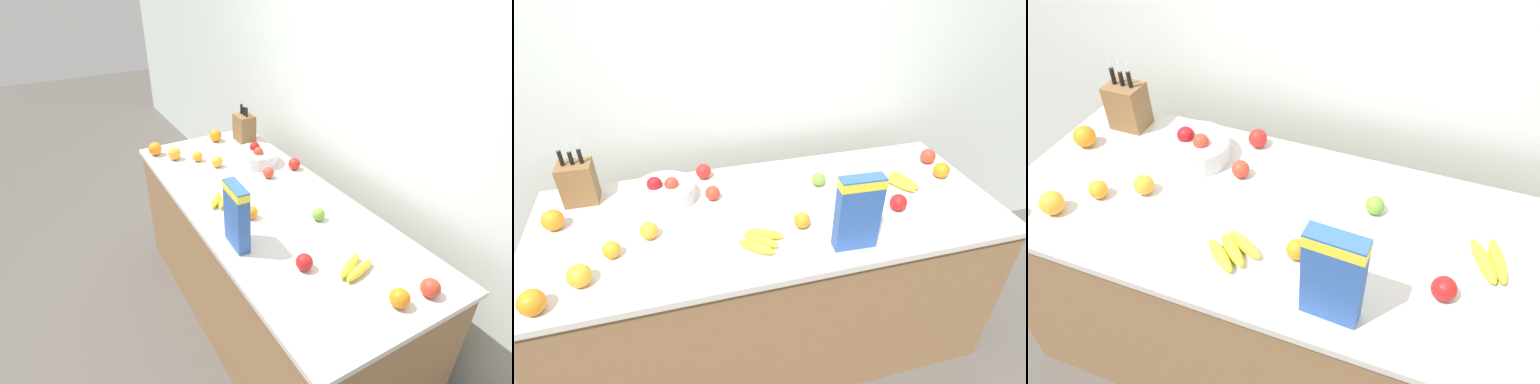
{
  "view_description": "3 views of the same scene",
  "coord_description": "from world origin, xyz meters",
  "views": [
    {
      "loc": [
        1.61,
        -0.98,
        2.04
      ],
      "look_at": [
        -0.02,
        -0.06,
        0.93
      ],
      "focal_mm": 28.0,
      "sensor_mm": 36.0,
      "label": 1
    },
    {
      "loc": [
        -0.38,
        -1.41,
        1.93
      ],
      "look_at": [
        -0.01,
        -0.02,
        0.97
      ],
      "focal_mm": 28.0,
      "sensor_mm": 36.0,
      "label": 2
    },
    {
      "loc": [
        0.44,
        -1.15,
        2.09
      ],
      "look_at": [
        -0.02,
        0.04,
        0.95
      ],
      "focal_mm": 35.0,
      "sensor_mm": 36.0,
      "label": 3
    }
  ],
  "objects": [
    {
      "name": "orange_front_left",
      "position": [
        -0.77,
        -0.26,
        0.91
      ],
      "size": [
        0.09,
        0.09,
        0.09
      ],
      "primitive_type": "sphere",
      "color": "orange",
      "rests_on": "counter"
    },
    {
      "name": "fruit_bowl",
      "position": [
        -0.46,
        0.19,
        0.91
      ],
      "size": [
        0.28,
        0.28,
        0.13
      ],
      "color": "silver",
      "rests_on": "counter"
    },
    {
      "name": "cereal_box",
      "position": [
        0.26,
        -0.32,
        1.04
      ],
      "size": [
        0.18,
        0.07,
        0.32
      ],
      "rotation": [
        0.0,
        0.0,
        -0.05
      ],
      "color": "#2D56A8",
      "rests_on": "counter"
    },
    {
      "name": "orange_front_center",
      "position": [
        -0.67,
        -0.14,
        0.9
      ],
      "size": [
        0.07,
        0.07,
        0.07
      ],
      "primitive_type": "sphere",
      "color": "orange",
      "rests_on": "counter"
    },
    {
      "name": "orange_mid_left",
      "position": [
        0.1,
        -0.15,
        0.9
      ],
      "size": [
        0.07,
        0.07,
        0.07
      ],
      "primitive_type": "sphere",
      "color": "orange",
      "rests_on": "counter"
    },
    {
      "name": "apple_near_bananas",
      "position": [
        -0.24,
        0.15,
        0.9
      ],
      "size": [
        0.07,
        0.07,
        0.07
      ],
      "primitive_type": "sphere",
      "color": "red",
      "rests_on": "counter"
    },
    {
      "name": "apple_leftmost",
      "position": [
        0.56,
        -0.14,
        0.9
      ],
      "size": [
        0.08,
        0.08,
        0.08
      ],
      "primitive_type": "sphere",
      "color": "red",
      "rests_on": "counter"
    },
    {
      "name": "knife_block",
      "position": [
        -0.83,
        0.3,
        0.96
      ],
      "size": [
        0.15,
        0.12,
        0.31
      ],
      "color": "brown",
      "rests_on": "counter"
    },
    {
      "name": "apple_front",
      "position": [
        -0.26,
        0.36,
        0.9
      ],
      "size": [
        0.08,
        0.08,
        0.08
      ],
      "primitive_type": "sphere",
      "color": "red",
      "rests_on": "counter"
    },
    {
      "name": "counter",
      "position": [
        0.0,
        0.0,
        0.43
      ],
      "size": [
        2.08,
        0.86,
        0.86
      ],
      "color": "olive",
      "rests_on": "ground_plane"
    },
    {
      "name": "banana_bunch_left",
      "position": [
        0.68,
        0.04,
        0.88
      ],
      "size": [
        0.15,
        0.2,
        0.04
      ],
      "rotation": [
        0.0,
        0.0,
        1.94
      ],
      "color": "yellow",
      "rests_on": "counter"
    },
    {
      "name": "wall_back",
      "position": [
        0.0,
        0.65,
        1.3
      ],
      "size": [
        9.0,
        0.06,
        2.6
      ],
      "color": "silver",
      "rests_on": "ground_plane"
    },
    {
      "name": "apple_middle",
      "position": [
        0.28,
        0.14,
        0.9
      ],
      "size": [
        0.07,
        0.07,
        0.07
      ],
      "primitive_type": "sphere",
      "color": "#6B9E33",
      "rests_on": "counter"
    },
    {
      "name": "ground_plane",
      "position": [
        0.0,
        0.0,
        0.0
      ],
      "size": [
        14.0,
        14.0,
        0.0
      ],
      "primitive_type": "plane",
      "color": "#514C47"
    },
    {
      "name": "banana_bunch_right",
      "position": [
        -0.1,
        -0.21,
        0.88
      ],
      "size": [
        0.2,
        0.19,
        0.04
      ],
      "rotation": [
        0.0,
        0.0,
        2.51
      ],
      "color": "yellow",
      "rests_on": "counter"
    },
    {
      "name": "orange_front_right",
      "position": [
        -0.53,
        -0.06,
        0.9
      ],
      "size": [
        0.07,
        0.07,
        0.07
      ],
      "primitive_type": "sphere",
      "color": "orange",
      "rests_on": "counter"
    },
    {
      "name": "orange_near_bowl",
      "position": [
        -0.92,
        0.11,
        0.91
      ],
      "size": [
        0.09,
        0.09,
        0.09
      ],
      "primitive_type": "sphere",
      "color": "orange",
      "rests_on": "counter"
    }
  ]
}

